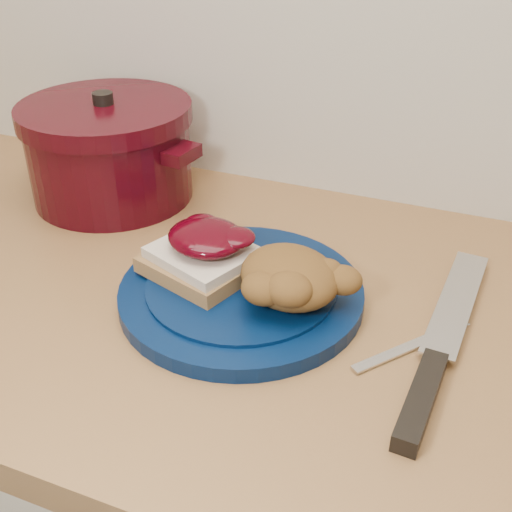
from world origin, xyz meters
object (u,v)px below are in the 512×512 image
at_px(plate, 241,293).
at_px(pepper_grinder, 84,145).
at_px(dutch_oven, 110,150).
at_px(chef_knife, 432,369).
at_px(butter_knife, 413,345).

bearing_deg(plate, pepper_grinder, 150.71).
bearing_deg(plate, dutch_oven, 147.93).
relative_size(chef_knife, dutch_oven, 1.15).
relative_size(chef_knife, pepper_grinder, 2.54).
relative_size(plate, chef_knife, 0.82).
distance_m(plate, butter_knife, 0.20).
distance_m(chef_knife, butter_knife, 0.05).
height_order(chef_knife, dutch_oven, dutch_oven).
bearing_deg(plate, butter_knife, -3.23).
distance_m(plate, dutch_oven, 0.34).
distance_m(butter_knife, dutch_oven, 0.52).
height_order(chef_knife, butter_knife, chef_knife).
bearing_deg(dutch_oven, plate, -32.07).
bearing_deg(butter_knife, chef_knife, -108.62).
bearing_deg(pepper_grinder, chef_knife, -22.98).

